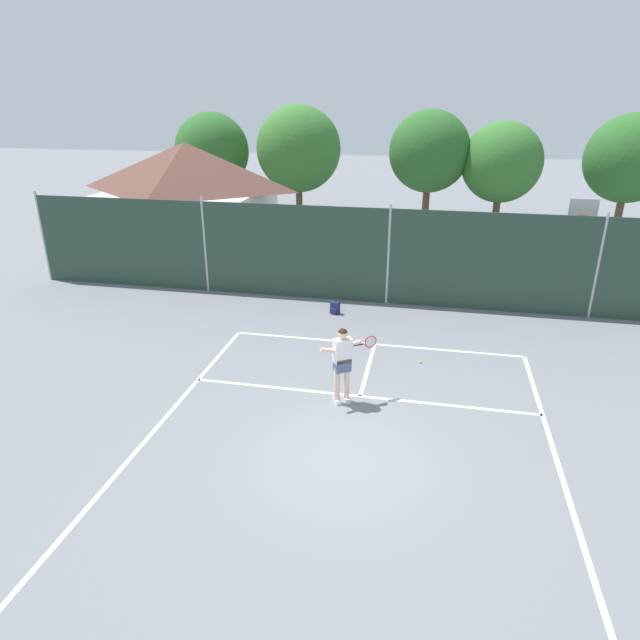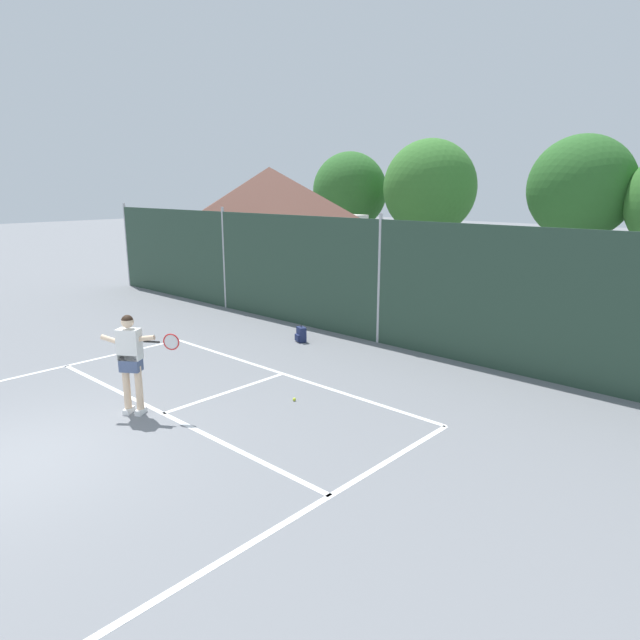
{
  "view_description": "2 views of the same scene",
  "coord_description": "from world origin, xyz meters",
  "views": [
    {
      "loc": [
        1.38,
        -8.9,
        6.59
      ],
      "look_at": [
        -1.55,
        5.26,
        0.72
      ],
      "focal_mm": 30.96,
      "sensor_mm": 36.0,
      "label": 1
    },
    {
      "loc": [
        8.53,
        -2.54,
        4.05
      ],
      "look_at": [
        0.27,
        6.42,
        1.11
      ],
      "focal_mm": 31.14,
      "sensor_mm": 36.0,
      "label": 2
    }
  ],
  "objects": [
    {
      "name": "court_markings",
      "position": [
        0.0,
        0.65,
        0.0
      ],
      "size": [
        8.3,
        11.1,
        0.01
      ],
      "color": "white",
      "rests_on": "ground"
    },
    {
      "name": "ground_plane",
      "position": [
        0.0,
        0.0,
        0.0
      ],
      "size": [
        120.0,
        120.0,
        0.0
      ],
      "primitive_type": "plane",
      "color": "slate"
    },
    {
      "name": "clubhouse_building",
      "position": [
        -8.99,
        13.39,
        2.51
      ],
      "size": [
        6.93,
        5.56,
        4.84
      ],
      "color": "silver",
      "rests_on": "ground"
    },
    {
      "name": "backpack_navy",
      "position": [
        -1.55,
        7.65,
        0.19
      ],
      "size": [
        0.33,
        0.32,
        0.46
      ],
      "color": "navy",
      "rests_on": "ground"
    },
    {
      "name": "tennis_ball",
      "position": [
        1.33,
        4.54,
        0.03
      ],
      "size": [
        0.07,
        0.07,
        0.07
      ],
      "primitive_type": "sphere",
      "color": "#CCE033",
      "rests_on": "ground"
    },
    {
      "name": "chainlink_fence",
      "position": [
        0.0,
        9.0,
        1.62
      ],
      "size": [
        26.09,
        0.09,
        3.39
      ],
      "color": "#284233",
      "rests_on": "ground"
    },
    {
      "name": "tennis_player",
      "position": [
        -0.38,
        2.14,
        1.11
      ],
      "size": [
        1.18,
        0.92,
        1.85
      ],
      "color": "silver",
      "rests_on": "ground"
    },
    {
      "name": "treeline_backdrop",
      "position": [
        -0.5,
        20.81,
        3.84
      ],
      "size": [
        25.33,
        4.05,
        6.25
      ],
      "color": "brown",
      "rests_on": "ground"
    }
  ]
}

